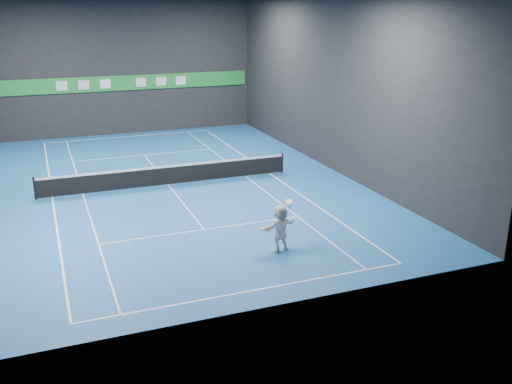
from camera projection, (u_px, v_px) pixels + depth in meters
name	position (u px, v px, depth m)	size (l,w,h in m)	color
ground	(168.00, 185.00, 28.42)	(26.00, 26.00, 0.00)	#1C589C
wall_back	(122.00, 68.00, 38.54)	(18.00, 0.10, 9.00)	black
wall_front	(268.00, 161.00, 15.50)	(18.00, 0.10, 9.00)	black
wall_right	(332.00, 85.00, 30.11)	(0.10, 26.00, 9.00)	black
baseline_near	(253.00, 290.00, 17.88)	(10.98, 0.08, 0.01)	white
baseline_far	(129.00, 136.00, 38.95)	(10.98, 0.08, 0.01)	white
sideline_doubles_left	(52.00, 198.00, 26.53)	(0.08, 23.78, 0.01)	white
sideline_doubles_right	(270.00, 174.00, 30.30)	(0.08, 23.78, 0.01)	white
sideline_singles_left	(83.00, 194.00, 27.00)	(0.06, 23.78, 0.01)	white
sideline_singles_right	(246.00, 176.00, 29.83)	(0.06, 23.78, 0.01)	white
service_line_near	(204.00, 230.00, 22.74)	(8.23, 0.06, 0.01)	white
service_line_far	(144.00, 155.00, 34.09)	(8.23, 0.06, 0.01)	white
center_service_line	(168.00, 185.00, 28.42)	(0.06, 12.80, 0.01)	white
player	(280.00, 228.00, 20.57)	(1.61, 0.51, 1.74)	white
tennis_ball	(275.00, 185.00, 20.05)	(0.06, 0.06, 0.06)	#E4F829
tennis_net	(168.00, 175.00, 28.25)	(12.50, 0.10, 1.07)	black
sponsor_banner	(123.00, 83.00, 38.79)	(17.64, 0.11, 1.00)	green
tennis_racket	(287.00, 206.00, 20.47)	(0.46, 0.35, 0.62)	red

